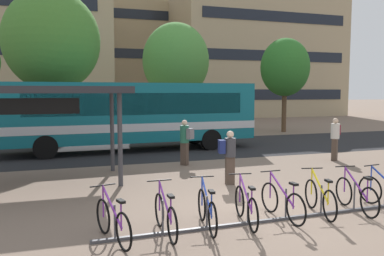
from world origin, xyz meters
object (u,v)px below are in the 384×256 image
parked_bicycle_blue_2 (207,210)px  parked_bicycle_purple_3 (246,206)px  parked_bicycle_yellow_5 (320,198)px  commuter_grey_pack_1 (185,139)px  street_tree_1 (176,61)px  street_tree_2 (285,68)px  city_bus (127,113)px  transit_shelter (8,92)px  street_tree_0 (52,41)px  parked_bicycle_purple_1 (165,216)px  parked_bicycle_purple_0 (113,222)px  parked_bicycle_purple_6 (356,195)px  parked_bicycle_purple_4 (282,202)px  commuter_maroon_pack_0 (335,136)px  commuter_navy_pack_2 (229,154)px

parked_bicycle_blue_2 → parked_bicycle_purple_3: same height
parked_bicycle_yellow_5 → commuter_grey_pack_1: 6.83m
street_tree_1 → street_tree_2: size_ratio=1.18×
city_bus → transit_shelter: city_bus is taller
commuter_grey_pack_1 → street_tree_0: size_ratio=0.21×
parked_bicycle_purple_1 → parked_bicycle_purple_3: 1.78m
parked_bicycle_purple_0 → commuter_grey_pack_1: 7.77m
parked_bicycle_purple_6 → commuter_grey_pack_1: size_ratio=0.99×
street_tree_1 → street_tree_2: 7.59m
parked_bicycle_purple_0 → parked_bicycle_purple_1: bearing=-101.8°
transit_shelter → commuter_grey_pack_1: (5.92, 1.35, -1.78)m
parked_bicycle_yellow_5 → parked_bicycle_blue_2: bearing=103.7°
parked_bicycle_purple_0 → parked_bicycle_blue_2: (1.92, 0.12, 0.00)m
city_bus → parked_bicycle_purple_6: size_ratio=7.05×
parked_bicycle_purple_6 → street_tree_1: bearing=4.1°
city_bus → parked_bicycle_purple_6: 11.79m
street_tree_2 → city_bus: bearing=-155.7°
parked_bicycle_purple_3 → street_tree_1: (4.03, 19.52, 4.56)m
street_tree_2 → parked_bicycle_purple_1: bearing=-127.7°
parked_bicycle_purple_6 → street_tree_1: street_tree_1 is taller
parked_bicycle_purple_3 → transit_shelter: (-5.17, 5.41, 2.40)m
parked_bicycle_yellow_5 → parked_bicycle_purple_6: 0.96m
parked_bicycle_purple_0 → street_tree_0: bearing=-9.8°
city_bus → street_tree_2: 13.10m
city_bus → street_tree_0: 6.31m
parked_bicycle_purple_4 → parked_bicycle_purple_6: (1.94, -0.07, 0.00)m
city_bus → parked_bicycle_purple_3: (0.75, -11.13, -1.39)m
parked_bicycle_purple_1 → city_bus: bearing=-5.4°
transit_shelter → street_tree_2: bearing=35.5°
parked_bicycle_purple_1 → parked_bicycle_purple_6: size_ratio=1.01×
parked_bicycle_purple_0 → street_tree_1: street_tree_1 is taller
parked_bicycle_purple_4 → commuter_maroon_pack_0: 8.31m
parked_bicycle_yellow_5 → commuter_navy_pack_2: bearing=26.1°
commuter_navy_pack_2 → commuter_grey_pack_1: bearing=105.6°
parked_bicycle_purple_0 → parked_bicycle_purple_1: same height
parked_bicycle_purple_0 → parked_bicycle_blue_2: same height
parked_bicycle_purple_4 → city_bus: bearing=5.9°
parked_bicycle_purple_6 → transit_shelter: (-8.02, 5.42, 2.40)m
parked_bicycle_purple_0 → street_tree_0: (-1.28, 15.12, 5.09)m
transit_shelter → street_tree_1: size_ratio=0.94×
parked_bicycle_blue_2 → parked_bicycle_purple_6: (3.74, -0.01, 0.00)m
parked_bicycle_purple_6 → parked_bicycle_yellow_5: bearing=93.9°
parked_bicycle_blue_2 → street_tree_0: size_ratio=0.21×
parked_bicycle_purple_4 → street_tree_2: street_tree_2 is taller
parked_bicycle_purple_3 → street_tree_1: size_ratio=0.22×
commuter_navy_pack_2 → street_tree_2: street_tree_2 is taller
street_tree_0 → parked_bicycle_purple_4: bearing=-71.5°
parked_bicycle_purple_6 → city_bus: bearing=25.4°
commuter_navy_pack_2 → street_tree_0: size_ratio=0.20×
commuter_maroon_pack_0 → street_tree_0: 14.96m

